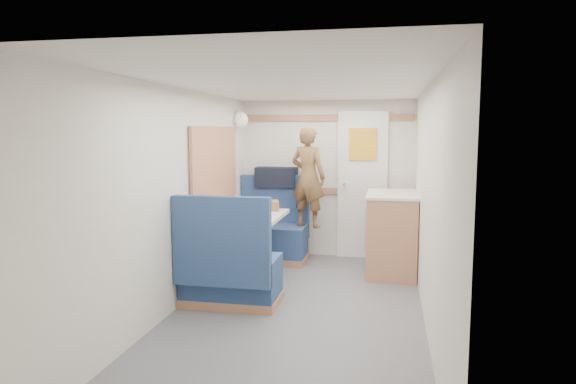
% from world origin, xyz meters
% --- Properties ---
extents(floor, '(4.50, 4.50, 0.00)m').
position_xyz_m(floor, '(0.00, 0.00, 0.00)').
color(floor, '#515156').
rests_on(floor, ground).
extents(ceiling, '(4.50, 4.50, 0.00)m').
position_xyz_m(ceiling, '(0.00, 0.00, 2.00)').
color(ceiling, silver).
rests_on(ceiling, wall_back).
extents(wall_back, '(2.20, 0.02, 2.00)m').
position_xyz_m(wall_back, '(0.00, 2.25, 1.00)').
color(wall_back, silver).
rests_on(wall_back, floor).
extents(wall_left, '(0.02, 4.50, 2.00)m').
position_xyz_m(wall_left, '(-1.10, 0.00, 1.00)').
color(wall_left, silver).
rests_on(wall_left, floor).
extents(wall_right, '(0.02, 4.50, 2.00)m').
position_xyz_m(wall_right, '(1.10, 0.00, 1.00)').
color(wall_right, silver).
rests_on(wall_right, floor).
extents(oak_trim_low, '(2.15, 0.02, 0.08)m').
position_xyz_m(oak_trim_low, '(0.00, 2.23, 0.85)').
color(oak_trim_low, '#A96A4C').
rests_on(oak_trim_low, wall_back).
extents(oak_trim_high, '(2.15, 0.02, 0.08)m').
position_xyz_m(oak_trim_high, '(0.00, 2.23, 1.78)').
color(oak_trim_high, '#A96A4C').
rests_on(oak_trim_high, wall_back).
extents(side_window, '(0.04, 1.30, 0.72)m').
position_xyz_m(side_window, '(-1.08, 1.00, 1.25)').
color(side_window, '#A1AD93').
rests_on(side_window, wall_left).
extents(rear_door, '(0.62, 0.12, 1.86)m').
position_xyz_m(rear_door, '(0.45, 2.22, 0.97)').
color(rear_door, white).
rests_on(rear_door, wall_back).
extents(dinette_table, '(0.62, 0.92, 0.72)m').
position_xyz_m(dinette_table, '(-0.65, 1.00, 0.57)').
color(dinette_table, white).
rests_on(dinette_table, floor).
extents(bench_far, '(0.90, 0.59, 1.05)m').
position_xyz_m(bench_far, '(-0.65, 1.86, 0.30)').
color(bench_far, navy).
rests_on(bench_far, floor).
extents(bench_near, '(0.90, 0.59, 1.05)m').
position_xyz_m(bench_near, '(-0.65, 0.14, 0.30)').
color(bench_near, navy).
rests_on(bench_near, floor).
extents(ledge, '(0.90, 0.14, 0.04)m').
position_xyz_m(ledge, '(-0.65, 2.12, 0.88)').
color(ledge, '#A96A4C').
rests_on(ledge, bench_far).
extents(dome_light, '(0.20, 0.20, 0.20)m').
position_xyz_m(dome_light, '(-1.04, 1.85, 1.75)').
color(dome_light, white).
rests_on(dome_light, wall_left).
extents(galley_counter, '(0.57, 0.92, 0.92)m').
position_xyz_m(galley_counter, '(0.82, 1.55, 0.47)').
color(galley_counter, '#A96A4C').
rests_on(galley_counter, floor).
extents(person, '(0.52, 0.43, 1.22)m').
position_xyz_m(person, '(-0.18, 1.82, 1.06)').
color(person, brown).
rests_on(person, bench_far).
extents(duffel_bag, '(0.52, 0.25, 0.25)m').
position_xyz_m(duffel_bag, '(-0.64, 2.12, 1.03)').
color(duffel_bag, black).
rests_on(duffel_bag, ledge).
extents(tray, '(0.32, 0.38, 0.02)m').
position_xyz_m(tray, '(-0.61, 0.66, 0.73)').
color(tray, white).
rests_on(tray, dinette_table).
extents(orange_fruit, '(0.07, 0.07, 0.07)m').
position_xyz_m(orange_fruit, '(-0.52, 0.94, 0.77)').
color(orange_fruit, '#D96309').
rests_on(orange_fruit, tray).
extents(cheese_block, '(0.11, 0.07, 0.04)m').
position_xyz_m(cheese_block, '(-0.60, 0.62, 0.76)').
color(cheese_block, '#DBC77E').
rests_on(cheese_block, tray).
extents(wine_glass, '(0.08, 0.08, 0.17)m').
position_xyz_m(wine_glass, '(-0.72, 0.83, 0.84)').
color(wine_glass, white).
rests_on(wine_glass, dinette_table).
extents(tumbler_left, '(0.07, 0.07, 0.12)m').
position_xyz_m(tumbler_left, '(-0.76, 0.85, 0.78)').
color(tumbler_left, white).
rests_on(tumbler_left, dinette_table).
extents(tumbler_mid, '(0.07, 0.07, 0.11)m').
position_xyz_m(tumbler_mid, '(-0.71, 1.18, 0.77)').
color(tumbler_mid, silver).
rests_on(tumbler_mid, dinette_table).
extents(beer_glass, '(0.07, 0.07, 0.11)m').
position_xyz_m(beer_glass, '(-0.53, 0.94, 0.77)').
color(beer_glass, '#8F4314').
rests_on(beer_glass, dinette_table).
extents(pepper_grinder, '(0.04, 0.04, 0.10)m').
position_xyz_m(pepper_grinder, '(-0.65, 1.17, 0.77)').
color(pepper_grinder, black).
rests_on(pepper_grinder, dinette_table).
extents(bread_loaf, '(0.20, 0.28, 0.10)m').
position_xyz_m(bread_loaf, '(-0.51, 1.34, 0.77)').
color(bread_loaf, brown).
rests_on(bread_loaf, dinette_table).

